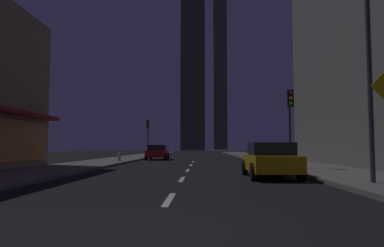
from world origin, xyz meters
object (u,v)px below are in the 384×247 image
object	(u,v)px
car_parked_far	(157,152)
traffic_light_near_right	(290,111)
car_parked_near	(270,160)
traffic_light_far_left	(148,130)
fire_hydrant_far_left	(119,157)
street_lamp_right	(342,30)

from	to	relation	value
car_parked_far	traffic_light_near_right	xyz separation A→B (m)	(9.10, -15.30, 2.45)
car_parked_near	car_parked_far	world-z (taller)	same
traffic_light_near_right	traffic_light_far_left	distance (m)	23.91
car_parked_near	car_parked_far	bearing A→B (deg)	110.30
car_parked_far	traffic_light_near_right	distance (m)	17.97
fire_hydrant_far_left	traffic_light_near_right	world-z (taller)	traffic_light_near_right
traffic_light_near_right	traffic_light_far_left	xyz separation A→B (m)	(-11.00, 21.23, 0.00)
car_parked_near	traffic_light_far_left	bearing A→B (deg)	109.72
street_lamp_right	car_parked_near	bearing A→B (deg)	118.49
traffic_light_far_left	traffic_light_near_right	bearing A→B (deg)	-62.61
car_parked_near	traffic_light_far_left	xyz separation A→B (m)	(-9.10, 25.39, 2.45)
car_parked_far	traffic_light_far_left	world-z (taller)	traffic_light_far_left
car_parked_near	traffic_light_far_left	world-z (taller)	traffic_light_far_left
traffic_light_near_right	street_lamp_right	size ratio (longest dim) A/B	0.64
car_parked_far	traffic_light_near_right	bearing A→B (deg)	-59.26
traffic_light_near_right	traffic_light_far_left	bearing A→B (deg)	117.39
traffic_light_near_right	traffic_light_far_left	world-z (taller)	same
car_parked_far	street_lamp_right	bearing A→B (deg)	-68.45
fire_hydrant_far_left	traffic_light_far_left	world-z (taller)	traffic_light_far_left
fire_hydrant_far_left	street_lamp_right	xyz separation A→B (m)	(11.28, -16.70, 4.61)
car_parked_far	traffic_light_far_left	xyz separation A→B (m)	(-1.90, 5.93, 2.45)
car_parked_near	street_lamp_right	bearing A→B (deg)	-61.51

